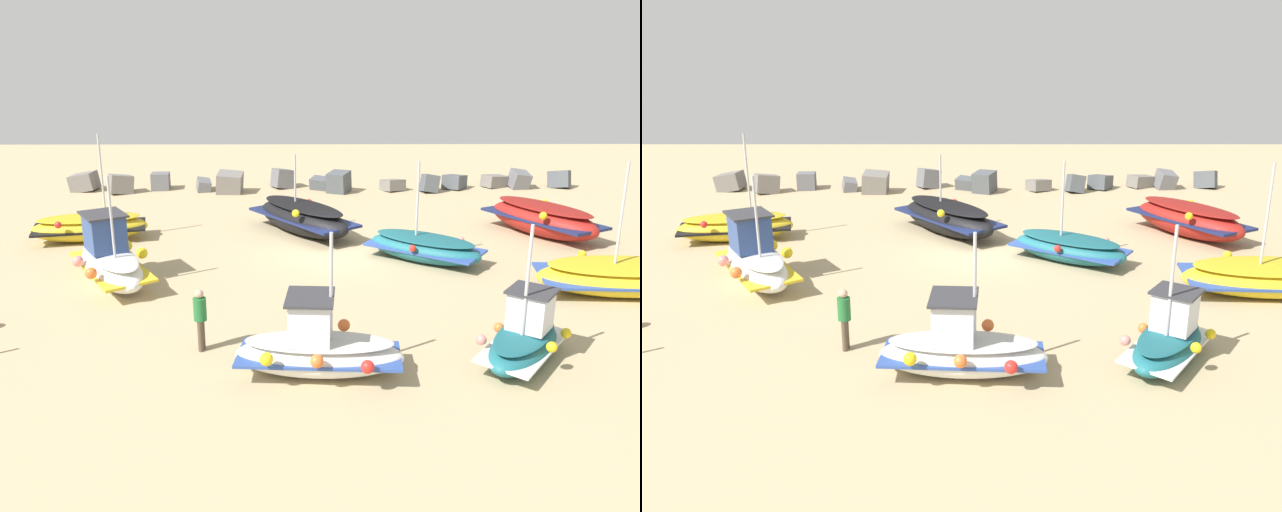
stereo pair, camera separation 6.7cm
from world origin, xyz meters
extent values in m
plane|color=tan|center=(0.00, 0.00, 0.00)|extent=(56.83, 56.83, 0.00)
ellipsoid|color=gold|center=(-9.40, 1.68, 0.49)|extent=(4.61, 2.55, 1.08)
cube|color=black|center=(-9.40, 1.68, 0.54)|extent=(4.44, 2.51, 0.18)
ellipsoid|color=gold|center=(-9.40, 1.68, 0.90)|extent=(4.04, 2.20, 0.24)
cylinder|color=#B7B7BC|center=(-8.79, 1.82, 2.55)|extent=(0.08, 0.08, 3.13)
sphere|color=yellow|center=(-8.21, 1.06, 0.90)|extent=(0.26, 0.26, 0.26)
sphere|color=orange|center=(-9.60, 2.53, 0.84)|extent=(0.26, 0.26, 0.26)
sphere|color=red|center=(-10.19, 0.60, 0.91)|extent=(0.26, 0.26, 0.26)
ellipsoid|color=white|center=(-7.17, -3.16, 0.49)|extent=(3.77, 4.74, 1.04)
cube|color=gold|center=(-7.17, -3.16, 0.54)|extent=(3.70, 4.59, 0.14)
ellipsoid|color=beige|center=(-7.17, -3.16, 0.91)|extent=(3.30, 4.15, 0.21)
cube|color=#2D4784|center=(-7.37, -2.84, 1.56)|extent=(1.61, 1.69, 1.15)
cube|color=#333338|center=(-7.37, -2.84, 2.17)|extent=(1.87, 1.96, 0.06)
cylinder|color=#B7B7BC|center=(-6.86, -3.65, 2.26)|extent=(0.08, 0.08, 2.55)
sphere|color=orange|center=(-7.30, -4.66, 0.82)|extent=(0.36, 0.36, 0.36)
sphere|color=yellow|center=(-6.19, -3.02, 0.93)|extent=(0.36, 0.36, 0.36)
sphere|color=#EA7F75|center=(-8.15, -3.30, 0.76)|extent=(0.36, 0.36, 0.36)
sphere|color=yellow|center=(-7.05, -1.65, 0.77)|extent=(0.36, 0.36, 0.36)
ellipsoid|color=maroon|center=(8.42, 2.33, 0.63)|extent=(4.27, 5.35, 1.28)
cube|color=navy|center=(8.42, 2.33, 0.69)|extent=(4.22, 5.21, 0.12)
ellipsoid|color=maroon|center=(8.42, 2.33, 1.16)|extent=(3.75, 4.71, 0.22)
sphere|color=yellow|center=(8.88, 3.65, 1.03)|extent=(0.30, 0.30, 0.30)
sphere|color=yellow|center=(7.97, 1.02, 1.12)|extent=(0.30, 0.30, 0.30)
ellipsoid|color=white|center=(-0.57, -9.43, 0.43)|extent=(3.99, 1.88, 0.93)
cube|color=#2D4C9E|center=(-0.57, -9.43, 0.47)|extent=(3.84, 1.89, 0.14)
ellipsoid|color=beige|center=(-0.57, -9.43, 0.79)|extent=(3.51, 1.62, 0.20)
cube|color=silver|center=(-0.77, -9.42, 1.35)|extent=(1.00, 1.20, 0.98)
cube|color=#333338|center=(-0.77, -9.42, 1.87)|extent=(1.16, 1.39, 0.06)
cylinder|color=#B7B7BC|center=(-0.31, -9.45, 2.12)|extent=(0.08, 0.08, 2.53)
sphere|color=red|center=(0.46, -10.42, 0.65)|extent=(0.30, 0.30, 0.30)
sphere|color=orange|center=(0.03, -8.54, 0.81)|extent=(0.30, 0.30, 0.30)
sphere|color=orange|center=(-0.63, -10.36, 0.75)|extent=(0.30, 0.30, 0.30)
sphere|color=red|center=(-1.06, -8.48, 0.73)|extent=(0.30, 0.30, 0.30)
sphere|color=yellow|center=(-1.72, -10.29, 0.77)|extent=(0.30, 0.30, 0.30)
ellipsoid|color=#1E6670|center=(4.31, -8.88, 0.38)|extent=(2.96, 3.40, 0.84)
cube|color=white|center=(4.31, -8.88, 0.42)|extent=(2.89, 3.30, 0.14)
ellipsoid|color=#1A565F|center=(4.31, -8.88, 0.70)|extent=(2.58, 2.97, 0.19)
cube|color=silver|center=(4.47, -8.66, 1.23)|extent=(1.24, 1.23, 0.93)
cube|color=#333338|center=(4.47, -8.66, 1.72)|extent=(1.44, 1.43, 0.06)
cylinder|color=#B7B7BC|center=(4.20, -9.03, 2.10)|extent=(0.08, 0.08, 2.68)
sphere|color=#EA7F75|center=(3.21, -9.14, 0.69)|extent=(0.25, 0.25, 0.25)
sphere|color=yellow|center=(4.74, -9.54, 0.68)|extent=(0.25, 0.25, 0.25)
sphere|color=orange|center=(3.88, -8.22, 0.60)|extent=(0.25, 0.25, 0.25)
sphere|color=yellow|center=(5.40, -8.62, 0.61)|extent=(0.25, 0.25, 0.25)
ellipsoid|color=#1E6670|center=(3.17, -1.00, 0.44)|extent=(4.37, 3.77, 0.96)
cube|color=#2D4C9E|center=(3.17, -1.00, 0.49)|extent=(4.25, 3.69, 0.15)
ellipsoid|color=#1A565F|center=(3.17, -1.00, 0.82)|extent=(3.83, 3.29, 0.21)
cylinder|color=#B7B7BC|center=(2.90, -0.80, 2.21)|extent=(0.08, 0.08, 2.63)
sphere|color=yellow|center=(2.88, 0.29, 0.68)|extent=(0.24, 0.24, 0.24)
sphere|color=red|center=(2.65, -1.71, 0.67)|extent=(0.24, 0.24, 0.24)
sphere|color=#EA7F75|center=(4.48, -0.86, 0.71)|extent=(0.24, 0.24, 0.24)
ellipsoid|color=gold|center=(8.70, -4.28, 0.48)|extent=(5.27, 2.31, 1.10)
cube|color=#2D4C9E|center=(8.70, -4.28, 0.53)|extent=(5.07, 2.31, 0.23)
ellipsoid|color=gold|center=(8.70, -4.28, 0.88)|extent=(4.63, 1.98, 0.28)
cylinder|color=#B7B7BC|center=(8.42, -4.26, 2.51)|extent=(0.08, 0.08, 3.09)
sphere|color=yellow|center=(7.86, -3.15, 0.89)|extent=(0.28, 0.28, 0.28)
ellipsoid|color=black|center=(-1.15, 2.67, 0.62)|extent=(4.70, 5.38, 1.26)
cube|color=navy|center=(-1.15, 2.67, 0.68)|extent=(4.61, 5.24, 0.12)
ellipsoid|color=black|center=(-1.15, 2.67, 1.14)|extent=(4.13, 4.73, 0.22)
cylinder|color=#B7B7BC|center=(-1.46, 3.07, 2.19)|extent=(0.08, 0.08, 1.91)
sphere|color=red|center=(-0.91, 4.03, 0.97)|extent=(0.29, 0.29, 0.29)
sphere|color=yellow|center=(-1.40, 1.30, 1.16)|extent=(0.29, 0.29, 0.29)
cylinder|color=brown|center=(-3.48, -8.10, 0.40)|extent=(0.14, 0.14, 0.80)
cylinder|color=brown|center=(-3.49, -8.26, 0.40)|extent=(0.14, 0.14, 0.80)
cylinder|color=#236B33|center=(-3.49, -8.18, 1.09)|extent=(0.32, 0.32, 0.58)
sphere|color=tan|center=(-3.49, -8.18, 1.49)|extent=(0.22, 0.22, 0.22)
cube|color=slate|center=(-12.77, 11.21, 0.45)|extent=(1.39, 1.35, 1.11)
cube|color=slate|center=(-10.67, 10.51, 0.47)|extent=(1.56, 1.54, 1.15)
cube|color=slate|center=(-8.83, 11.48, 0.43)|extent=(1.04, 1.17, 0.89)
cube|color=slate|center=(-6.51, 11.16, 0.28)|extent=(1.05, 1.47, 0.74)
cube|color=slate|center=(-5.05, 10.54, 0.51)|extent=(1.36, 1.41, 1.26)
cube|color=slate|center=(-2.38, 11.87, 0.49)|extent=(1.43, 1.48, 1.20)
cube|color=#4C5156|center=(-0.37, 11.29, 0.31)|extent=(1.23, 1.18, 0.79)
cube|color=#4C5156|center=(0.57, 10.60, 0.53)|extent=(1.40, 1.51, 1.16)
cube|color=slate|center=(3.42, 11.06, 0.29)|extent=(1.37, 1.39, 0.73)
cube|color=#4C5156|center=(5.28, 10.64, 0.45)|extent=(1.04, 1.10, 1.16)
cube|color=#4C5156|center=(6.75, 11.50, 0.36)|extent=(1.46, 1.53, 0.87)
cube|color=slate|center=(9.04, 11.96, 0.31)|extent=(1.62, 1.41, 0.73)
cube|color=slate|center=(10.22, 11.57, 0.45)|extent=(1.11, 1.27, 1.20)
cube|color=#4C5156|center=(12.41, 11.73, 0.45)|extent=(1.28, 1.31, 1.15)
camera|label=1|loc=(-0.66, -23.35, 7.22)|focal=37.41mm
camera|label=2|loc=(-0.59, -23.35, 7.22)|focal=37.41mm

